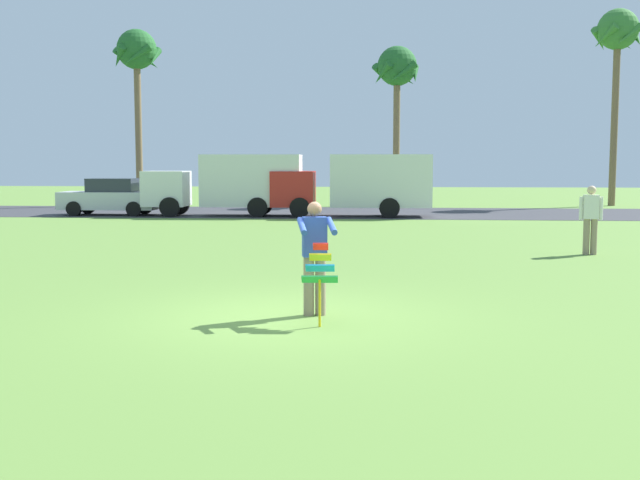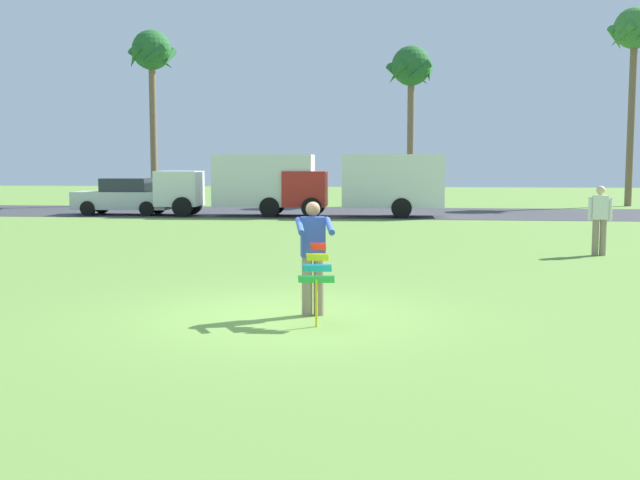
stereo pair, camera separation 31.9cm
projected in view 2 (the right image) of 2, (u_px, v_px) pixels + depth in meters
name	position (u px, v px, depth m)	size (l,w,h in m)	color
ground_plane	(288.00, 316.00, 11.74)	(120.00, 120.00, 0.00)	olive
road_strip	(365.00, 213.00, 35.34)	(120.00, 8.00, 0.01)	#38383D
person_kite_flyer	(313.00, 253.00, 11.73)	(0.65, 0.73, 1.73)	gray
kite_held	(317.00, 271.00, 11.09)	(0.52, 0.65, 1.15)	red
parked_car_silver	(124.00, 197.00, 34.00)	(4.22, 1.87, 1.60)	silver
parked_truck_white_box	(245.00, 183.00, 33.37)	(6.76, 2.28, 2.62)	silver
parked_truck_red_cab	(373.00, 183.00, 32.78)	(6.75, 2.23, 2.62)	#B2231E
palm_tree_left_near	(152.00, 58.00, 41.42)	(2.58, 2.71, 9.30)	brown
palm_tree_right_near	(411.00, 73.00, 41.31)	(2.58, 2.71, 8.44)	brown
palm_tree_centre_far	(634.00, 38.00, 39.80)	(2.58, 2.71, 10.18)	brown
person_walker_near	(600.00, 218.00, 19.26)	(0.57, 0.26, 1.73)	gray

